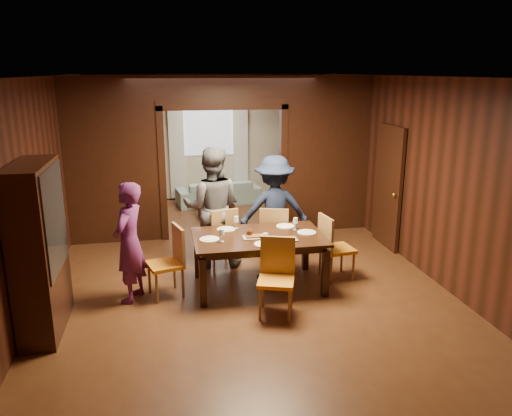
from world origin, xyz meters
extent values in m
plane|color=#4D2915|center=(0.00, 0.00, 0.00)|extent=(9.00, 9.00, 0.00)
cube|color=silver|center=(0.00, 0.00, 2.90)|extent=(5.50, 9.00, 0.02)
cube|color=black|center=(0.00, 4.50, 1.45)|extent=(5.50, 0.02, 2.90)
cube|color=black|center=(-2.75, 0.00, 1.45)|extent=(0.02, 9.00, 2.90)
cube|color=black|center=(2.75, 0.00, 1.45)|extent=(0.02, 9.00, 2.90)
cube|color=black|center=(-1.93, 1.60, 1.20)|extent=(1.65, 0.15, 2.40)
cube|color=black|center=(1.93, 1.60, 1.20)|extent=(1.65, 0.15, 2.40)
cube|color=black|center=(0.00, 1.60, 2.65)|extent=(5.50, 0.15, 0.50)
cube|color=beige|center=(0.00, 4.47, 1.45)|extent=(5.40, 0.04, 2.85)
imported|color=#60215B|center=(-1.57, -0.89, 0.81)|extent=(0.58, 0.69, 1.61)
imported|color=#4F4E55|center=(-0.37, 0.16, 0.94)|extent=(1.03, 0.87, 1.88)
imported|color=#161E38|center=(0.60, 0.11, 0.86)|extent=(1.14, 0.69, 1.72)
imported|color=#92BCC0|center=(0.14, 3.85, 0.27)|extent=(1.96, 0.98, 0.55)
imported|color=black|center=(0.33, -0.73, 0.80)|extent=(0.33, 0.33, 0.08)
cube|color=black|center=(0.18, -0.80, 0.38)|extent=(1.82, 1.13, 0.76)
cube|color=black|center=(-0.03, 2.78, 0.20)|extent=(0.80, 0.50, 0.40)
cube|color=black|center=(-2.53, -1.50, 1.00)|extent=(0.40, 1.20, 2.00)
cube|color=black|center=(2.70, 0.50, 1.05)|extent=(0.06, 0.90, 2.10)
cube|color=silver|center=(0.00, 4.44, 1.70)|extent=(1.20, 0.03, 1.30)
cube|color=white|center=(-0.75, 4.40, 1.25)|extent=(0.35, 0.06, 2.40)
cube|color=white|center=(0.75, 4.40, 1.25)|extent=(0.35, 0.06, 2.40)
cylinder|color=white|center=(-0.51, -0.83, 0.77)|extent=(0.27, 0.27, 0.01)
cylinder|color=silver|center=(-0.23, -0.44, 0.77)|extent=(0.27, 0.27, 0.01)
cylinder|color=white|center=(0.65, -0.45, 0.77)|extent=(0.27, 0.27, 0.01)
cylinder|color=silver|center=(0.87, -0.80, 0.77)|extent=(0.27, 0.27, 0.01)
cylinder|color=white|center=(0.18, -1.17, 0.77)|extent=(0.27, 0.27, 0.01)
cube|color=gray|center=(0.09, -0.88, 0.78)|extent=(0.30, 0.20, 0.04)
cube|color=gray|center=(0.51, -1.05, 0.78)|extent=(0.30, 0.20, 0.04)
cylinder|color=silver|center=(0.21, -1.13, 0.83)|extent=(0.07, 0.07, 0.14)
camera|label=1|loc=(-1.08, -7.26, 2.98)|focal=35.00mm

